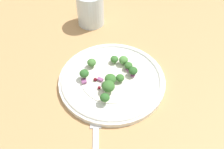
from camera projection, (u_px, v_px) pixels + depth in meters
ground_plane at (100, 89)px, 62.80cm from camera, size 180.00×180.00×2.00cm
plate at (112, 80)px, 62.45cm from camera, size 25.56×25.56×1.70cm
dressing_pool at (112, 78)px, 62.13cm from camera, size 14.83×14.83×0.20cm
broccoli_floret_0 at (123, 60)px, 64.27cm from camera, size 2.29×2.29×2.32cm
broccoli_floret_1 at (108, 86)px, 58.05cm from camera, size 2.94×2.94×2.98cm
broccoli_floret_2 at (84, 74)px, 60.91cm from camera, size 2.25×2.25×2.28cm
broccoli_floret_3 at (92, 63)px, 63.83cm from camera, size 2.21×2.21×2.23cm
broccoli_floret_4 at (105, 98)px, 56.10cm from camera, size 2.14×2.14×2.17cm
broccoli_floret_5 at (133, 71)px, 61.62cm from camera, size 2.18×2.18×2.20cm
broccoli_floret_6 at (120, 78)px, 60.66cm from camera, size 2.01×2.01×2.04cm
broccoli_floret_7 at (128, 66)px, 63.21cm from camera, size 2.01×2.01×2.04cm
broccoli_floret_8 at (114, 59)px, 64.86cm from camera, size 1.99×1.99×2.02cm
broccoli_floret_9 at (111, 78)px, 60.07cm from camera, size 2.71×2.71×2.75cm
cranberry_0 at (114, 59)px, 65.95cm from camera, size 0.96×0.96×0.96cm
cranberry_1 at (99, 88)px, 59.46cm from camera, size 0.74×0.74×0.74cm
cranberry_2 at (95, 79)px, 61.25cm from camera, size 0.85×0.85×0.85cm
cranberry_3 at (112, 84)px, 60.13cm from camera, size 0.78×0.78×0.78cm
onion_bit_0 at (84, 79)px, 61.18cm from camera, size 1.54×1.68×0.44cm
onion_bit_1 at (101, 79)px, 61.19cm from camera, size 1.58×1.30×0.35cm
onion_bit_2 at (129, 65)px, 65.02cm from camera, size 1.28×1.30×0.40cm
onion_bit_3 at (122, 60)px, 66.19cm from camera, size 1.15×1.19×0.47cm
onion_bit_4 at (133, 75)px, 62.25cm from camera, size 1.20×1.21×0.51cm
onion_bit_5 at (128, 69)px, 63.39cm from camera, size 1.64×1.63×0.36cm
fork at (96, 148)px, 51.17cm from camera, size 3.59×18.69×0.50cm
water_glass at (90, 9)px, 75.68cm from camera, size 7.94×7.94×9.60cm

